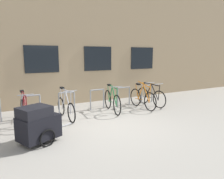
# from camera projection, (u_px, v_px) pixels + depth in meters

# --- Properties ---
(ground_plane) EXTENTS (42.00, 42.00, 0.00)m
(ground_plane) POSITION_uv_depth(u_px,v_px,m) (107.00, 126.00, 6.28)
(ground_plane) COLOR #9E998E
(storefront_building) EXTENTS (28.00, 5.31, 6.35)m
(storefront_building) POSITION_uv_depth(u_px,v_px,m) (55.00, 33.00, 10.81)
(storefront_building) COLOR tan
(storefront_building) RESTS_ON ground
(bike_rack) EXTENTS (6.61, 0.05, 0.78)m
(bike_rack) POSITION_uv_depth(u_px,v_px,m) (83.00, 98.00, 7.82)
(bike_rack) COLOR gray
(bike_rack) RESTS_ON ground
(bicycle_green) EXTENTS (0.45, 1.75, 1.03)m
(bicycle_green) POSITION_uv_depth(u_px,v_px,m) (112.00, 101.00, 7.81)
(bicycle_green) COLOR black
(bicycle_green) RESTS_ON ground
(bicycle_silver) EXTENTS (0.44, 1.63, 1.04)m
(bicycle_silver) POSITION_uv_depth(u_px,v_px,m) (66.00, 107.00, 6.94)
(bicycle_silver) COLOR black
(bicycle_silver) RESTS_ON ground
(bicycle_orange) EXTENTS (0.44, 1.68, 1.09)m
(bicycle_orange) POSITION_uv_depth(u_px,v_px,m) (142.00, 98.00, 8.30)
(bicycle_orange) COLOR black
(bicycle_orange) RESTS_ON ground
(bicycle_maroon) EXTENTS (0.44, 1.80, 1.01)m
(bicycle_maroon) POSITION_uv_depth(u_px,v_px,m) (25.00, 111.00, 6.45)
(bicycle_maroon) COLOR black
(bicycle_maroon) RESTS_ON ground
(bicycle_black) EXTENTS (0.44, 1.67, 0.98)m
(bicycle_black) POSITION_uv_depth(u_px,v_px,m) (151.00, 96.00, 8.74)
(bicycle_black) COLOR black
(bicycle_black) RESTS_ON ground
(bike_trailer) EXTENTS (1.45, 0.91, 0.93)m
(bike_trailer) POSITION_uv_depth(u_px,v_px,m) (38.00, 124.00, 4.98)
(bike_trailer) COLOR black
(bike_trailer) RESTS_ON ground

